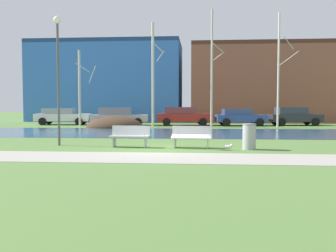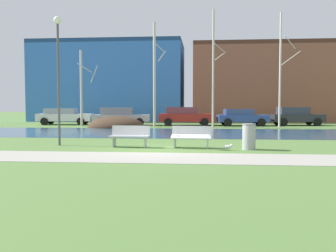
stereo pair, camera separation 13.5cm
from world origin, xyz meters
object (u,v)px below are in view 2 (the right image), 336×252
parked_sedan_second_silver (120,116)px  seagull (228,147)px  parked_wagon_fourth_blue (241,117)px  parked_hatch_third_red (185,116)px  parked_van_nearest_white (64,116)px  bench_right (191,136)px  bench_left (130,136)px  parked_suv_fifth_dark (295,116)px  trash_bin (249,136)px  streetlamp (58,60)px

parked_sedan_second_silver → seagull: bearing=-64.6°
seagull → parked_wagon_fourth_blue: 16.79m
parked_hatch_third_red → parked_van_nearest_white: bearing=179.6°
bench_right → parked_wagon_fourth_blue: (3.65, 15.94, 0.27)m
bench_left → parked_van_nearest_white: parked_van_nearest_white is taller
bench_left → bench_right: bearing=0.0°
bench_left → parked_suv_fifth_dark: bearing=57.6°
bench_right → parked_hatch_third_red: (-1.02, 16.14, 0.33)m
parked_van_nearest_white → parked_sedan_second_silver: 5.03m
bench_right → trash_bin: bearing=-10.0°
parked_van_nearest_white → trash_bin: bearing=-50.6°
parked_suv_fifth_dark → trash_bin: bearing=-109.1°
parked_van_nearest_white → streetlamp: bearing=-69.9°
parked_hatch_third_red → parked_sedan_second_silver: bearing=-176.4°
parked_van_nearest_white → parked_hatch_third_red: parked_hatch_third_red is taller
seagull → parked_sedan_second_silver: size_ratio=0.08×
bench_right → parked_sedan_second_silver: parked_sedan_second_silver is taller
bench_left → parked_suv_fifth_dark: 19.94m
trash_bin → parked_hatch_third_red: parked_hatch_third_red is taller
trash_bin → streetlamp: streetlamp is taller
bench_left → parked_hatch_third_red: 16.21m
bench_right → parked_van_nearest_white: parked_van_nearest_white is taller
bench_left → parked_sedan_second_silver: (-3.91, 15.80, 0.31)m
seagull → parked_van_nearest_white: (-12.85, 16.92, 0.62)m
seagull → parked_sedan_second_silver: parked_sedan_second_silver is taller
parked_wagon_fourth_blue → bench_right: bearing=-102.9°
bench_right → parked_hatch_third_red: bearing=93.6°
trash_bin → parked_wagon_fourth_blue: size_ratio=0.24×
streetlamp → parked_sedan_second_silver: bearing=93.0°
bench_right → seagull: bearing=-26.0°
bench_left → parked_sedan_second_silver: parked_sedan_second_silver is taller
bench_left → trash_bin: size_ratio=1.63×
streetlamp → parked_wagon_fourth_blue: (9.27, 15.58, -2.88)m
bench_right → bench_left: bearing=180.0°
bench_left → parked_suv_fifth_dark: (10.69, 16.83, 0.32)m
seagull → parked_van_nearest_white: bearing=127.2°
parked_sedan_second_silver → parked_wagon_fourth_blue: 10.07m
bench_right → trash_bin: trash_bin is taller
bench_left → streetlamp: streetlamp is taller
parked_hatch_third_red → parked_suv_fifth_dark: parked_hatch_third_red is taller
bench_left → seagull: (3.92, -0.69, -0.34)m
trash_bin → parked_suv_fifth_dark: parked_suv_fifth_dark is taller
parked_van_nearest_white → parked_wagon_fourth_blue: 15.08m
bench_left → bench_right: 2.50m
trash_bin → parked_van_nearest_white: parked_van_nearest_white is taller
parked_van_nearest_white → parked_suv_fifth_dark: size_ratio=1.10×
trash_bin → parked_van_nearest_white: 21.52m
parked_hatch_third_red → parked_suv_fifth_dark: (9.20, 0.69, -0.01)m
trash_bin → streetlamp: bearing=174.5°
streetlamp → parked_wagon_fourth_blue: 18.35m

